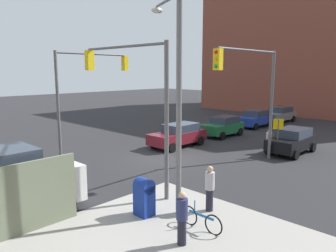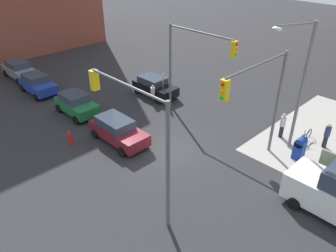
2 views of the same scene
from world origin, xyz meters
name	(u,v)px [view 1 (image 1 of 2)]	position (x,y,z in m)	size (l,w,h in m)	color
ground_plane	(165,159)	(0.00, 0.00, 0.00)	(120.00, 120.00, 0.00)	#28282B
building_brick_west	(326,31)	(-32.00, -2.18, 10.42)	(16.00, 28.00, 20.84)	brown
traffic_signal_nw_corner	(253,83)	(-2.22, 4.50, 4.66)	(5.92, 0.36, 6.50)	#59595B
traffic_signal_se_corner	(88,82)	(2.42, -4.50, 4.63)	(5.45, 0.36, 6.50)	#59595B
traffic_signal_ne_corner	(131,86)	(4.50, 2.27, 4.65)	(0.36, 5.80, 6.50)	#59595B
street_lamp_corner	(175,88)	(5.04, 5.47, 4.70)	(1.41, 2.45, 8.00)	slate
warning_sign_two_way	(278,131)	(-5.40, 4.57, 1.64)	(0.48, 0.48, 2.40)	#4C4C4C
mailbox_blue	(144,196)	(6.20, 5.00, 0.76)	(0.56, 0.64, 1.43)	navy
fire_hydrant	(172,132)	(-5.00, -4.20, 0.49)	(0.26, 0.26, 0.94)	red
coupe_black	(292,140)	(-6.80, 4.91, 0.84)	(4.02, 2.02, 1.62)	black
hatchback_blue	(255,118)	(-14.29, -1.99, 0.84)	(3.97, 2.02, 1.62)	#1E389E
coupe_gray	(280,114)	(-18.85, -1.67, 0.84)	(4.44, 2.02, 1.62)	slate
coupe_maroon	(178,135)	(-3.07, -1.74, 0.84)	(4.43, 2.02, 1.62)	maroon
coupe_green	(223,126)	(-8.46, -1.65, 0.84)	(3.81, 2.02, 1.62)	#1E6638
van_white_delivery	(1,188)	(10.06, 1.80, 1.28)	(5.40, 2.32, 2.62)	white
pedestrian_crossing	(182,217)	(6.80, 7.40, 0.89)	(0.36, 0.36, 1.72)	navy
pedestrian_waiting	(269,141)	(-5.80, 3.80, 0.80)	(0.36, 0.36, 1.56)	#B2B2B7
pedestrian_walking_north	(210,188)	(4.20, 6.50, 0.93)	(0.36, 0.36, 1.78)	#B2B2B7
bicycle_leaning_on_fence	(201,220)	(5.60, 7.20, 0.35)	(0.05, 1.75, 0.97)	black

